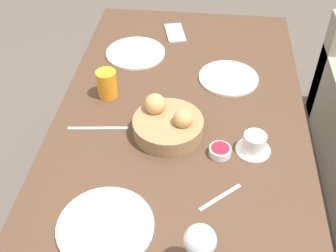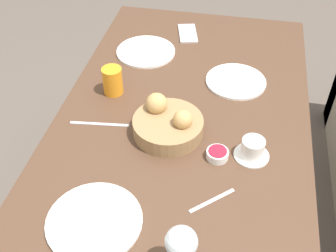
% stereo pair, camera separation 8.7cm
% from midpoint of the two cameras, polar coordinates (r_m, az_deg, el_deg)
% --- Properties ---
extents(ground_plane, '(10.00, 10.00, 0.00)m').
position_cam_midpoint_polar(ground_plane, '(1.94, -0.15, -15.25)').
color(ground_plane, '#564C44').
extents(dining_table, '(1.54, 0.84, 0.71)m').
position_cam_midpoint_polar(dining_table, '(1.46, -0.19, -2.03)').
color(dining_table, '#4C3323').
rests_on(dining_table, ground_plane).
extents(bread_basket, '(0.23, 0.23, 0.11)m').
position_cam_midpoint_polar(bread_basket, '(1.34, -1.91, 0.25)').
color(bread_basket, '#99754C').
rests_on(bread_basket, dining_table).
extents(plate_near_left, '(0.24, 0.24, 0.01)m').
position_cam_midpoint_polar(plate_near_left, '(1.73, -5.89, 9.79)').
color(plate_near_left, white).
rests_on(plate_near_left, dining_table).
extents(plate_near_right, '(0.25, 0.25, 0.01)m').
position_cam_midpoint_polar(plate_near_right, '(1.14, -10.71, -13.27)').
color(plate_near_right, white).
rests_on(plate_near_right, dining_table).
extents(plate_far_center, '(0.22, 0.22, 0.01)m').
position_cam_midpoint_polar(plate_far_center, '(1.59, 6.64, 6.44)').
color(plate_far_center, white).
rests_on(plate_far_center, dining_table).
extents(juice_glass, '(0.07, 0.07, 0.10)m').
position_cam_midpoint_polar(juice_glass, '(1.50, -9.94, 5.61)').
color(juice_glass, orange).
rests_on(juice_glass, dining_table).
extents(wine_glass, '(0.08, 0.08, 0.16)m').
position_cam_midpoint_polar(wine_glass, '(0.97, 1.70, -15.50)').
color(wine_glass, silver).
rests_on(wine_glass, dining_table).
extents(coffee_cup, '(0.11, 0.11, 0.06)m').
position_cam_midpoint_polar(coffee_cup, '(1.30, 9.70, -2.48)').
color(coffee_cup, white).
rests_on(coffee_cup, dining_table).
extents(jam_bowl_berry, '(0.07, 0.07, 0.03)m').
position_cam_midpoint_polar(jam_bowl_berry, '(1.29, 5.14, -3.44)').
color(jam_bowl_berry, white).
rests_on(jam_bowl_berry, dining_table).
extents(knife_silver, '(0.03, 0.20, 0.00)m').
position_cam_midpoint_polar(knife_silver, '(1.40, -11.21, -0.33)').
color(knife_silver, '#B7B7BC').
rests_on(knife_silver, dining_table).
extents(spoon_coffee, '(0.11, 0.12, 0.00)m').
position_cam_midpoint_polar(spoon_coffee, '(1.19, 4.98, -9.66)').
color(spoon_coffee, '#B7B7BC').
rests_on(spoon_coffee, dining_table).
extents(cell_phone, '(0.16, 0.11, 0.01)m').
position_cam_midpoint_polar(cell_phone, '(1.86, -0.42, 12.49)').
color(cell_phone, silver).
rests_on(cell_phone, dining_table).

